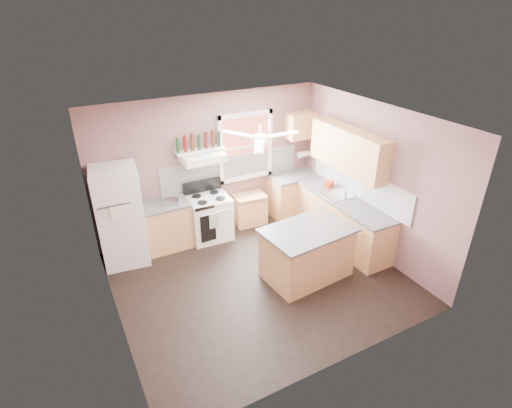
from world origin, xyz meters
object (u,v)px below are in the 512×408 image
island (307,254)px  cart (250,209)px  refrigerator (121,216)px  stove (210,218)px  toaster (171,200)px

island → cart: bearing=85.6°
refrigerator → island: size_ratio=1.30×
stove → island: same height
cart → toaster: bearing=-170.1°
refrigerator → island: bearing=-29.3°
refrigerator → stove: (1.61, 0.00, -0.45)m
refrigerator → cart: 2.61m
stove → cart: size_ratio=1.35×
cart → island: size_ratio=0.47×
refrigerator → stove: size_ratio=2.05×
refrigerator → cart: bearing=10.0°
toaster → island: size_ratio=0.21×
cart → island: 2.03m
stove → cart: stove is taller
cart → refrigerator: bearing=-172.0°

